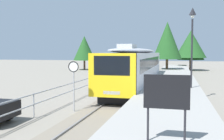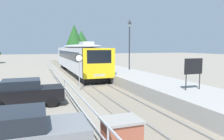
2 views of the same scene
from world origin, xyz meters
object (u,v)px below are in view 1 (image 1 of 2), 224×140
(speed_limit_sign, at_px, (74,73))
(platform_notice_board, at_px, (167,94))
(platform_lamp_mid_platform, at_px, (192,32))
(commuter_train, at_px, (137,65))

(speed_limit_sign, bearing_deg, platform_notice_board, -50.25)
(platform_lamp_mid_platform, relative_size, platform_notice_board, 2.97)
(commuter_train, xyz_separation_m, speed_limit_sign, (-1.91, -10.19, -0.02))
(commuter_train, relative_size, platform_lamp_mid_platform, 3.48)
(platform_lamp_mid_platform, bearing_deg, commuter_train, 130.64)
(platform_notice_board, bearing_deg, platform_lamp_mid_platform, 84.09)
(commuter_train, relative_size, platform_notice_board, 10.33)
(speed_limit_sign, bearing_deg, platform_lamp_mid_platform, 37.16)
(platform_notice_board, bearing_deg, commuter_train, 101.54)
(commuter_train, xyz_separation_m, platform_notice_board, (3.38, -16.55, 0.04))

